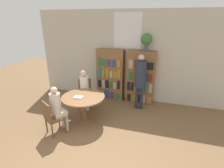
% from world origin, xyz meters
% --- Properties ---
extents(ground_plane, '(16.00, 16.00, 0.00)m').
position_xyz_m(ground_plane, '(0.00, 0.00, 0.00)').
color(ground_plane, brown).
extents(wall_back, '(6.40, 0.07, 3.00)m').
position_xyz_m(wall_back, '(0.00, 3.25, 1.51)').
color(wall_back, beige).
rests_on(wall_back, ground_plane).
extents(bookshelf_left, '(0.93, 0.34, 1.77)m').
position_xyz_m(bookshelf_left, '(-0.52, 3.05, 0.88)').
color(bookshelf_left, brown).
rests_on(bookshelf_left, ground_plane).
extents(bookshelf_right, '(0.93, 0.34, 1.77)m').
position_xyz_m(bookshelf_right, '(0.52, 3.05, 0.88)').
color(bookshelf_right, brown).
rests_on(bookshelf_right, ground_plane).
extents(flower_vase, '(0.35, 0.35, 0.53)m').
position_xyz_m(flower_vase, '(0.63, 3.06, 2.10)').
color(flower_vase, '#475166').
rests_on(flower_vase, bookshelf_right).
extents(reading_table, '(1.17, 1.17, 0.75)m').
position_xyz_m(reading_table, '(-0.78, 1.40, 0.62)').
color(reading_table, brown).
rests_on(reading_table, ground_plane).
extents(chair_near_camera, '(0.55, 0.55, 0.89)m').
position_xyz_m(chair_near_camera, '(-1.26, 0.62, 0.50)').
color(chair_near_camera, brown).
rests_on(chair_near_camera, ground_plane).
extents(chair_left_side, '(0.52, 0.52, 0.89)m').
position_xyz_m(chair_left_side, '(-1.14, 2.25, 0.50)').
color(chair_left_side, brown).
rests_on(chair_left_side, ground_plane).
extents(seated_reader_left, '(0.37, 0.41, 1.26)m').
position_xyz_m(seated_reader_left, '(-1.07, 2.09, 0.72)').
color(seated_reader_left, silver).
rests_on(seated_reader_left, ground_plane).
extents(seated_reader_right, '(0.38, 0.40, 1.23)m').
position_xyz_m(seated_reader_right, '(-1.16, 0.77, 0.69)').
color(seated_reader_right, beige).
rests_on(seated_reader_right, ground_plane).
extents(librarian_standing, '(0.33, 0.60, 1.74)m').
position_xyz_m(librarian_standing, '(0.58, 2.55, 1.08)').
color(librarian_standing, '#232D3D').
rests_on(librarian_standing, ground_plane).
extents(open_book_on_table, '(0.24, 0.18, 0.03)m').
position_xyz_m(open_book_on_table, '(-0.86, 1.29, 0.76)').
color(open_book_on_table, silver).
rests_on(open_book_on_table, reading_table).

